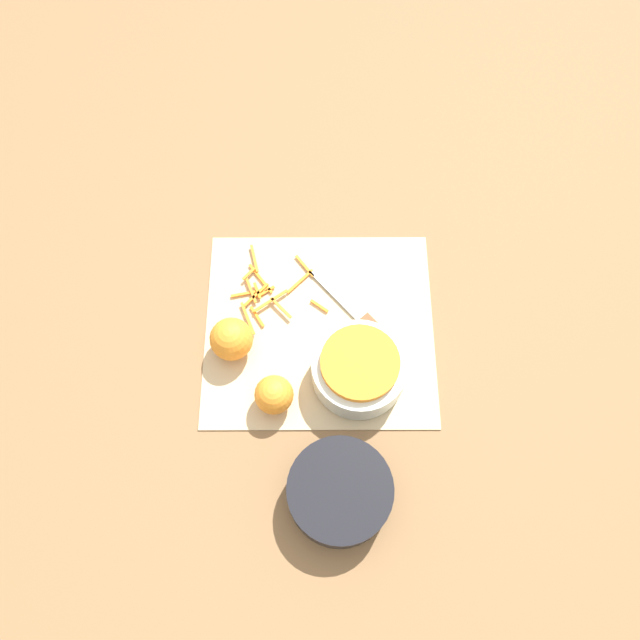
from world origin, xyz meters
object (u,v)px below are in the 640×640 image
at_px(bowl_speckled, 360,369).
at_px(orange_right, 275,395).
at_px(knife, 370,324).
at_px(bowl_dark, 340,492).
at_px(orange_left, 232,339).

relative_size(bowl_speckled, orange_right, 2.45).
relative_size(bowl_speckled, knife, 0.91).
distance_m(bowl_dark, orange_right, 0.19).
bearing_deg(knife, orange_left, 58.56).
bearing_deg(knife, bowl_speckled, 125.45).
distance_m(bowl_dark, knife, 0.31).
height_order(bowl_speckled, bowl_dark, bowl_speckled).
distance_m(bowl_speckled, knife, 0.10).
distance_m(knife, orange_right, 0.22).
xyz_separation_m(bowl_speckled, knife, (-0.02, -0.10, -0.03)).
bearing_deg(orange_left, bowl_dark, 125.67).
relative_size(orange_left, orange_right, 1.14).
xyz_separation_m(bowl_dark, orange_right, (0.11, -0.16, 0.01)).
height_order(orange_left, orange_right, orange_left).
bearing_deg(bowl_dark, knife, -101.05).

